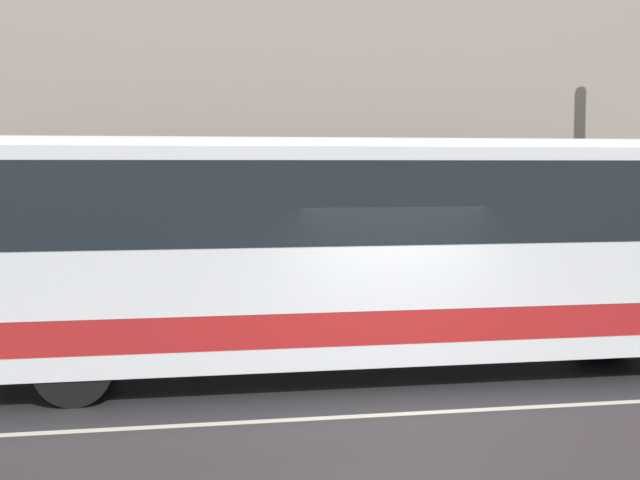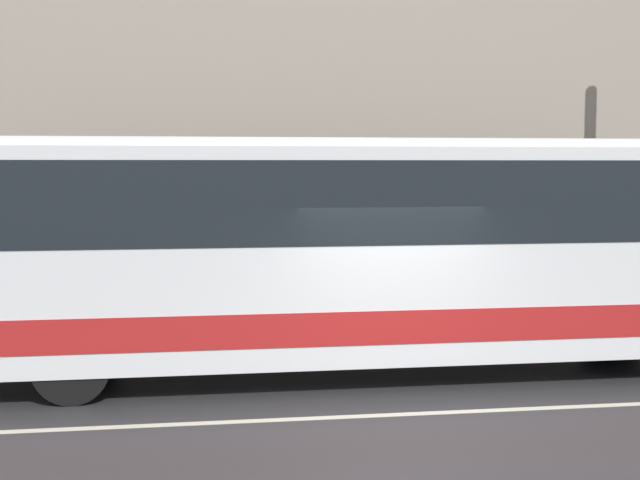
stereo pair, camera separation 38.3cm
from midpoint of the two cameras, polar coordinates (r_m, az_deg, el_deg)
The scene contains 5 objects.
ground_plane at distance 11.21m, azimuth 5.11°, elevation -11.00°, with size 60.00×60.00×0.00m, color #2D2D30.
sidewalk at distance 16.43m, azimuth -0.11°, elevation -5.56°, with size 60.00×3.03×0.18m.
building_facade at distance 17.90m, azimuth -1.10°, elevation 11.24°, with size 60.00×0.35×10.47m.
lane_stripe at distance 11.21m, azimuth 5.11°, elevation -10.98°, with size 54.00×0.14×0.01m.
transit_bus at distance 12.95m, azimuth 1.10°, elevation -0.17°, with size 12.48×2.58×3.42m.
Camera 1 is at (-3.12, -10.34, 3.06)m, focal length 50.00 mm.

